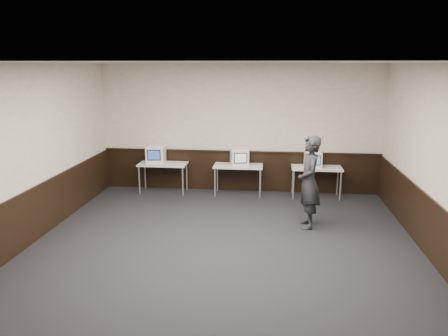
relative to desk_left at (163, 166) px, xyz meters
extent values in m
plane|color=black|center=(1.90, -3.60, -0.68)|extent=(8.00, 8.00, 0.00)
plane|color=white|center=(1.90, -3.60, 2.52)|extent=(8.00, 8.00, 0.00)
plane|color=beige|center=(1.90, 0.40, 0.92)|extent=(7.00, 0.00, 7.00)
plane|color=beige|center=(1.90, -7.60, 0.92)|extent=(7.00, 0.00, 7.00)
plane|color=beige|center=(-1.60, -3.60, 0.92)|extent=(0.00, 8.00, 8.00)
plane|color=beige|center=(5.40, -3.60, 0.92)|extent=(0.00, 8.00, 8.00)
cube|color=black|center=(1.90, 0.38, -0.18)|extent=(6.98, 0.04, 1.00)
cube|color=black|center=(-1.58, -3.60, -0.18)|extent=(0.04, 7.98, 1.00)
cube|color=black|center=(5.38, -3.60, -0.18)|extent=(0.04, 7.98, 1.00)
cube|color=black|center=(1.90, 0.36, 0.34)|extent=(6.98, 0.06, 0.04)
cube|color=silver|center=(0.00, 0.00, 0.05)|extent=(1.20, 0.60, 0.04)
cylinder|color=#999999|center=(-0.55, -0.25, -0.32)|extent=(0.04, 0.04, 0.71)
cylinder|color=#999999|center=(0.55, -0.25, -0.32)|extent=(0.04, 0.04, 0.71)
cylinder|color=#999999|center=(-0.55, 0.25, -0.32)|extent=(0.04, 0.04, 0.71)
cylinder|color=#999999|center=(0.55, 0.25, -0.32)|extent=(0.04, 0.04, 0.71)
cube|color=silver|center=(1.90, 0.00, 0.05)|extent=(1.20, 0.60, 0.04)
cylinder|color=#999999|center=(1.35, -0.25, -0.32)|extent=(0.04, 0.04, 0.71)
cylinder|color=#999999|center=(2.45, -0.25, -0.32)|extent=(0.04, 0.04, 0.71)
cylinder|color=#999999|center=(1.35, 0.25, -0.32)|extent=(0.04, 0.04, 0.71)
cylinder|color=#999999|center=(2.45, 0.25, -0.32)|extent=(0.04, 0.04, 0.71)
cube|color=silver|center=(3.80, 0.00, 0.05)|extent=(1.20, 0.60, 0.04)
cylinder|color=#999999|center=(3.25, -0.25, -0.32)|extent=(0.04, 0.04, 0.71)
cylinder|color=#999999|center=(4.35, -0.25, -0.32)|extent=(0.04, 0.04, 0.71)
cylinder|color=#999999|center=(3.25, 0.25, -0.32)|extent=(0.04, 0.04, 0.71)
cylinder|color=#999999|center=(4.35, 0.25, -0.32)|extent=(0.04, 0.04, 0.71)
cube|color=white|center=(-0.18, 0.04, 0.29)|extent=(0.47, 0.49, 0.44)
cube|color=black|center=(-0.17, -0.19, 0.32)|extent=(0.33, 0.04, 0.27)
cube|color=#324894|center=(-0.17, -0.21, 0.32)|extent=(0.29, 0.02, 0.22)
cube|color=white|center=(1.93, -0.02, 0.28)|extent=(0.50, 0.52, 0.42)
cube|color=black|center=(1.97, -0.24, 0.30)|extent=(0.31, 0.08, 0.25)
cube|color=beige|center=(1.97, -0.25, 0.30)|extent=(0.27, 0.06, 0.21)
cube|color=white|center=(3.70, -0.01, 0.26)|extent=(0.41, 0.43, 0.38)
cube|color=black|center=(3.72, -0.21, 0.28)|extent=(0.29, 0.04, 0.23)
cube|color=teal|center=(3.72, -0.22, 0.28)|extent=(0.25, 0.03, 0.19)
imported|color=black|center=(3.45, -2.06, 0.24)|extent=(0.49, 0.70, 1.84)
camera|label=1|loc=(2.71, -10.43, 2.50)|focal=35.00mm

